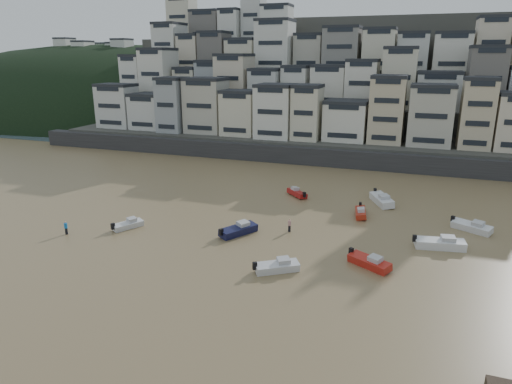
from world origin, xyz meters
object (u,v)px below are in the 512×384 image
at_px(boat_h, 297,192).
at_px(boat_e, 361,212).
at_px(boat_i, 382,198).
at_px(boat_a, 277,265).
at_px(boat_g, 472,226).
at_px(boat_c, 238,229).
at_px(boat_j, 128,224).
at_px(boat_b, 369,261).
at_px(boat_d, 440,242).
at_px(person_pink, 289,225).
at_px(person_blue, 66,228).

xyz_separation_m(boat_h, boat_e, (10.73, -6.15, 0.01)).
xyz_separation_m(boat_h, boat_i, (13.00, 0.42, 0.24)).
height_order(boat_i, boat_a, boat_i).
bearing_deg(boat_i, boat_g, 32.12).
xyz_separation_m(boat_c, boat_j, (-14.23, -2.83, -0.17)).
bearing_deg(boat_b, boat_c, -162.58).
distance_m(boat_c, boat_d, 23.86).
distance_m(boat_h, boat_i, 13.01).
height_order(boat_b, boat_d, boat_d).
height_order(boat_b, boat_g, boat_g).
bearing_deg(boat_h, boat_a, 144.85).
distance_m(boat_b, boat_d, 10.50).
bearing_deg(boat_b, boat_j, -151.27).
bearing_deg(boat_h, boat_i, -133.64).
xyz_separation_m(boat_e, boat_j, (-27.71, -14.85, -0.05)).
relative_size(boat_h, boat_d, 0.77).
xyz_separation_m(boat_a, boat_d, (16.00, 11.99, 0.14)).
distance_m(boat_e, person_pink, 11.88).
bearing_deg(boat_d, boat_e, 131.10).
height_order(boat_g, person_pink, person_pink).
bearing_deg(boat_d, boat_c, 179.45).
relative_size(boat_g, person_pink, 3.03).
height_order(boat_b, boat_j, boat_b).
height_order(boat_h, person_pink, person_pink).
xyz_separation_m(boat_i, boat_a, (-8.20, -26.74, -0.19)).
xyz_separation_m(boat_h, boat_g, (24.74, -7.22, 0.09)).
xyz_separation_m(boat_h, boat_c, (-2.75, -18.17, 0.13)).
xyz_separation_m(boat_d, person_blue, (-43.80, -11.04, 0.04)).
relative_size(boat_a, person_blue, 2.88).
relative_size(boat_i, boat_j, 1.48).
relative_size(boat_b, person_pink, 2.97).
xyz_separation_m(boat_g, person_pink, (-21.74, -7.94, 0.15)).
relative_size(boat_h, person_blue, 2.67).
height_order(boat_e, person_blue, person_blue).
distance_m(boat_e, boat_a, 21.02).
bearing_deg(boat_g, boat_d, -90.73).
relative_size(boat_i, boat_b, 1.24).
distance_m(boat_h, boat_d, 25.25).
xyz_separation_m(boat_a, person_pink, (-1.80, 11.16, 0.19)).
relative_size(boat_b, boat_e, 1.10).
bearing_deg(boat_d, boat_a, -152.97).
relative_size(boat_j, person_blue, 2.49).
bearing_deg(person_pink, boat_h, 101.18).
height_order(boat_e, boat_a, boat_a).
bearing_deg(boat_g, boat_b, -98.57).
relative_size(boat_e, boat_g, 0.89).
xyz_separation_m(boat_i, boat_d, (7.80, -14.74, -0.05)).
height_order(boat_d, person_pink, person_pink).
bearing_deg(boat_b, boat_h, 152.42).
distance_m(boat_h, boat_e, 12.37).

